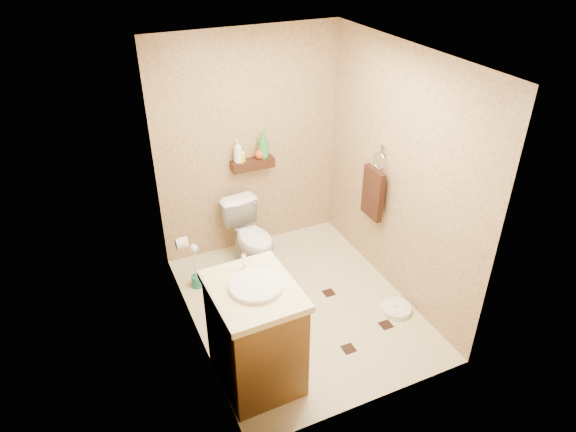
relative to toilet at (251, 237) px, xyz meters
name	(u,v)px	position (x,y,z in m)	size (l,w,h in m)	color
ground	(300,306)	(0.17, -0.83, -0.35)	(2.50, 2.50, 0.00)	beige
wall_back	(249,145)	(0.17, 0.42, 0.85)	(2.00, 0.04, 2.40)	tan
wall_front	(383,281)	(0.17, -2.08, 0.85)	(2.00, 0.04, 2.40)	tan
wall_left	(187,224)	(-0.83, -0.83, 0.85)	(0.04, 2.50, 2.40)	tan
wall_right	(398,176)	(1.17, -0.83, 0.85)	(0.04, 2.50, 2.40)	tan
ceiling	(303,56)	(0.17, -0.83, 2.05)	(2.00, 2.50, 0.02)	white
wall_shelf	(253,164)	(0.17, 0.34, 0.67)	(0.46, 0.14, 0.10)	#3D1F10
floor_accents	(308,309)	(0.22, -0.91, -0.35)	(1.29, 1.29, 0.01)	black
toilet	(251,237)	(0.00, 0.00, 0.00)	(0.39, 0.69, 0.70)	white
vanity	(255,333)	(-0.53, -1.48, 0.13)	(0.65, 0.78, 1.08)	brown
bathroom_scale	(396,309)	(0.98, -1.29, -0.32)	(0.37, 0.37, 0.06)	white
toilet_brush	(196,272)	(-0.65, -0.12, -0.17)	(0.12, 0.12, 0.51)	#1B6F6A
towel_ring	(373,191)	(1.08, -0.58, 0.59)	(0.12, 0.30, 0.76)	silver
toilet_paper	(182,243)	(-0.77, -0.18, 0.25)	(0.12, 0.11, 0.12)	white
bottle_a	(238,151)	(0.01, 0.34, 0.84)	(0.10, 0.10, 0.25)	white
bottle_b	(240,155)	(0.04, 0.34, 0.80)	(0.07, 0.08, 0.17)	#FBFF35
bottle_c	(259,152)	(0.25, 0.34, 0.79)	(0.11, 0.11, 0.14)	#C14016
bottle_d	(263,145)	(0.29, 0.34, 0.86)	(0.11, 0.11, 0.29)	#2E8B38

